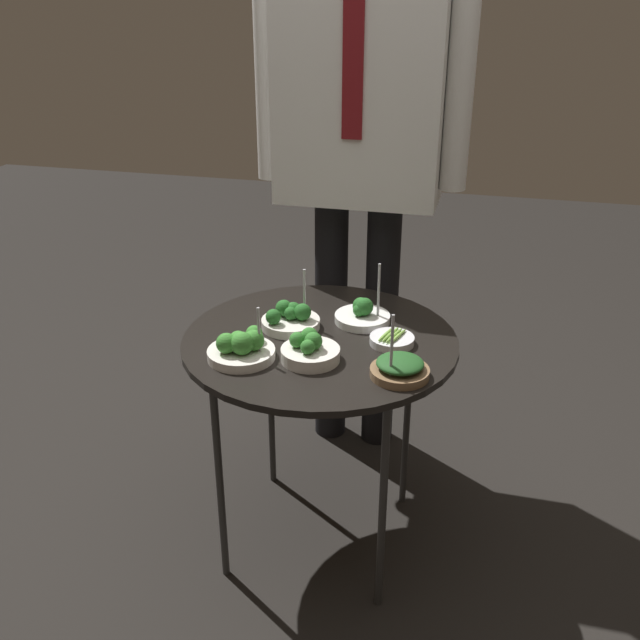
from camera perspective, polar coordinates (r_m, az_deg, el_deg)
The scene contains 9 objects.
ground_plane at distance 2.22m, azimuth 0.00°, elevation -16.74°, with size 8.00×8.00×0.00m, color black.
serving_cart at distance 1.86m, azimuth 0.00°, elevation -2.55°, with size 0.72×0.72×0.66m.
bowl_broccoli_far_rim at distance 1.72m, azimuth -0.83°, elevation -2.43°, with size 0.14×0.14×0.08m.
bowl_broccoli_front_right at distance 1.89m, azimuth -2.39°, elevation 0.11°, with size 0.16×0.16×0.16m.
bowl_spinach_center at distance 1.67m, azimuth 6.40°, elevation -3.83°, with size 0.14×0.14×0.17m.
bowl_asparagus_front_left at distance 1.82m, azimuth 5.78°, elevation -1.57°, with size 0.11×0.11×0.03m.
bowl_broccoli_back_left at distance 1.92m, azimuth 3.42°, elevation 0.47°, with size 0.15×0.15×0.17m.
bowl_broccoli_mid_left at distance 1.74m, azimuth -6.27°, elevation -2.20°, with size 0.17×0.17×0.14m.
waiter_figure at distance 2.21m, azimuth 3.25°, elevation 15.71°, with size 0.65×0.24×1.77m.
Camera 1 is at (0.41, -1.60, 1.48)m, focal length 40.00 mm.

